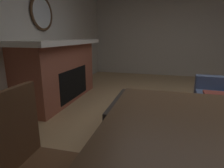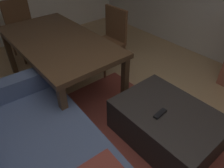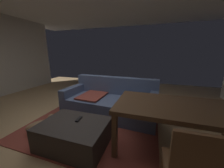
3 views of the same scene
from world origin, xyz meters
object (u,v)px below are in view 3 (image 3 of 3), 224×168
Objects in this scene: dining_table at (178,110)px; small_dog at (42,124)px; potted_plant at (201,111)px; ottoman_coffee_table at (74,134)px; couch at (110,102)px; tv_remote at (79,119)px.

small_dog is at bearing -173.49° from dining_table.
small_dog is (-2.92, -1.24, -0.14)m from potted_plant.
dining_table is at bearing 6.51° from small_dog.
ottoman_coffee_table is at bearing -166.07° from dining_table.
dining_table is at bearing -33.72° from couch.
dining_table is at bearing -122.31° from potted_plant.
dining_table is 1.21m from potted_plant.
small_dog is at bearing -130.66° from couch.
potted_plant reaches higher than small_dog.
ottoman_coffee_table is 6.47× the size of tv_remote.
small_dog is at bearing 172.14° from ottoman_coffee_table.
ottoman_coffee_table is at bearing -147.55° from potted_plant.
dining_table is (1.50, 0.37, 0.47)m from ottoman_coffee_table.
tv_remote is 0.09× the size of dining_table.
dining_table is (1.48, 0.26, 0.26)m from tv_remote.
couch is at bearing 146.28° from dining_table.
tv_remote is at bearing -97.91° from couch.
couch is 1.52m from small_dog.
dining_table is 2.37m from small_dog.
potted_plant is at bearing 32.45° from ottoman_coffee_table.
couch is at bearing 49.34° from small_dog.
dining_table is 3.68× the size of small_dog.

